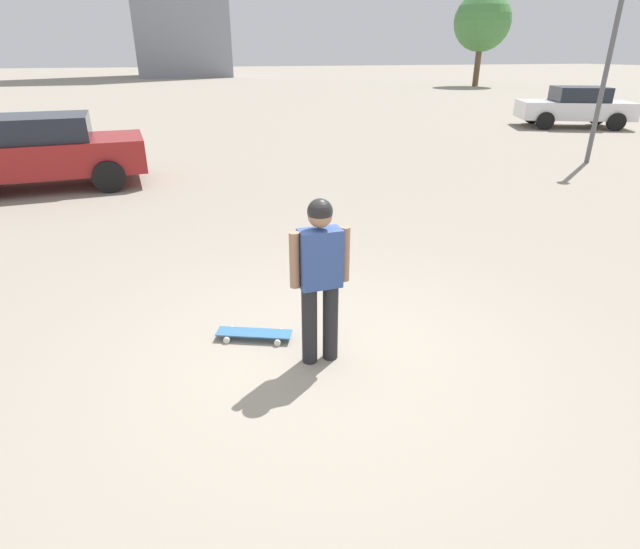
# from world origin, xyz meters

# --- Properties ---
(ground_plane) EXTENTS (220.00, 220.00, 0.00)m
(ground_plane) POSITION_xyz_m (0.00, 0.00, 0.00)
(ground_plane) COLOR gray
(person) EXTENTS (0.55, 0.22, 1.58)m
(person) POSITION_xyz_m (0.00, 0.00, 0.91)
(person) COLOR #262628
(person) RESTS_ON ground_plane
(skateboard) EXTENTS (0.77, 0.47, 0.08)m
(skateboard) POSITION_xyz_m (0.52, -0.56, 0.06)
(skateboard) COLOR #336693
(skateboard) RESTS_ON ground_plane
(car_parked_near) EXTENTS (4.23, 2.20, 1.50)m
(car_parked_near) POSITION_xyz_m (3.51, -8.18, 0.78)
(car_parked_near) COLOR maroon
(car_parked_near) RESTS_ON ground_plane
(car_parked_far) EXTENTS (4.50, 3.44, 1.49)m
(car_parked_far) POSITION_xyz_m (-14.53, -12.37, 0.77)
(car_parked_far) COLOR silver
(car_parked_far) RESTS_ON ground_plane
(tree_distant) EXTENTS (4.67, 4.67, 7.39)m
(tree_distant) POSITION_xyz_m (-26.22, -36.13, 5.03)
(tree_distant) COLOR brown
(tree_distant) RESTS_ON ground_plane
(lamp_post) EXTENTS (0.28, 0.28, 4.73)m
(lamp_post) POSITION_xyz_m (-9.69, -6.63, 2.83)
(lamp_post) COLOR #59595E
(lamp_post) RESTS_ON ground_plane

